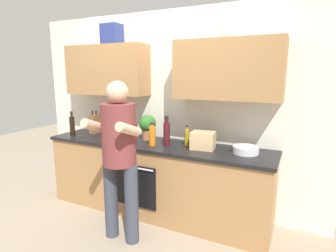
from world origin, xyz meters
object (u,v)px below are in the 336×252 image
object	(u,v)px
mixing_bowl	(246,150)
potted_herb	(147,125)
cup_ceramic	(121,134)
bottle_wine	(167,133)
grocery_bag_bread	(203,140)
bottle_oil	(187,137)
person_standing	(119,150)
bottle_soy	(72,125)
bottle_hotsauce	(134,131)
bottle_juice	(152,136)
knife_block	(95,124)

from	to	relation	value
mixing_bowl	potted_herb	bearing A→B (deg)	176.40
cup_ceramic	mixing_bowl	distance (m)	1.62
potted_herb	bottle_wine	bearing A→B (deg)	-23.93
cup_ceramic	grocery_bag_bread	distance (m)	1.16
bottle_oil	mixing_bowl	size ratio (longest dim) A/B	0.91
cup_ceramic	person_standing	bearing A→B (deg)	-55.24
bottle_soy	cup_ceramic	xyz separation A→B (m)	(0.66, 0.19, -0.09)
person_standing	bottle_hotsauce	world-z (taller)	person_standing
cup_ceramic	potted_herb	size ratio (longest dim) A/B	0.28
bottle_wine	potted_herb	world-z (taller)	bottle_wine
person_standing	bottle_wine	size ratio (longest dim) A/B	4.78
bottle_oil	potted_herb	bearing A→B (deg)	171.34
bottle_juice	bottle_hotsauce	distance (m)	0.39
bottle_oil	person_standing	bearing A→B (deg)	-122.05
knife_block	bottle_wine	bearing A→B (deg)	-7.23
bottle_juice	grocery_bag_bread	world-z (taller)	bottle_juice
person_standing	bottle_wine	world-z (taller)	person_standing
bottle_hotsauce	grocery_bag_bread	distance (m)	0.94
person_standing	bottle_wine	distance (m)	0.68
person_standing	mixing_bowl	world-z (taller)	person_standing
bottle_juice	potted_herb	bearing A→B (deg)	130.38
bottle_hotsauce	cup_ceramic	distance (m)	0.23
bottle_juice	mixing_bowl	distance (m)	1.06
bottle_juice	bottle_hotsauce	bearing A→B (deg)	155.51
bottle_wine	knife_block	size ratio (longest dim) A/B	1.09
cup_ceramic	bottle_juice	bearing A→B (deg)	-16.32
bottle_wine	bottle_soy	size ratio (longest dim) A/B	1.05
cup_ceramic	potted_herb	xyz separation A→B (m)	(0.37, 0.07, 0.14)
bottle_soy	bottle_oil	bearing A→B (deg)	6.17
bottle_soy	grocery_bag_bread	world-z (taller)	bottle_soy
mixing_bowl	grocery_bag_bread	xyz separation A→B (m)	(-0.47, -0.03, 0.06)
person_standing	knife_block	distance (m)	1.28
bottle_juice	knife_block	size ratio (longest dim) A/B	0.86
bottle_hotsauce	knife_block	size ratio (longest dim) A/B	0.87
bottle_wine	cup_ceramic	xyz separation A→B (m)	(-0.72, 0.08, -0.10)
bottle_soy	mixing_bowl	distance (m)	2.29
bottle_soy	cup_ceramic	size ratio (longest dim) A/B	3.71
knife_block	potted_herb	world-z (taller)	knife_block
bottle_wine	bottle_soy	distance (m)	1.38
cup_ceramic	bottle_wine	bearing A→B (deg)	-6.69
person_standing	bottle_oil	bearing A→B (deg)	57.95
mixing_bowl	knife_block	bearing A→B (deg)	177.93
bottle_soy	person_standing	bearing A→B (deg)	-24.80
cup_ceramic	bottle_soy	bearing A→B (deg)	-163.84
potted_herb	knife_block	bearing A→B (deg)	-179.84
bottle_wine	mixing_bowl	size ratio (longest dim) A/B	1.29
bottle_soy	cup_ceramic	distance (m)	0.69
bottle_hotsauce	potted_herb	distance (m)	0.18
bottle_oil	mixing_bowl	bearing A→B (deg)	0.82
bottle_soy	bottle_hotsauce	distance (m)	0.89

